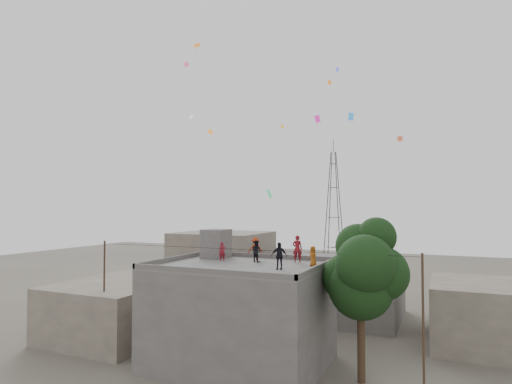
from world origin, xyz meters
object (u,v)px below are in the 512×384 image
stair_head_box (216,244)px  tree (364,271)px  transmission_tower (334,211)px  person_dark_adult (279,256)px  person_red_adult (297,249)px

stair_head_box → tree: bearing=-10.7°
transmission_tower → person_dark_adult: size_ratio=12.88×
tree → transmission_tower: bearing=106.1°
person_red_adult → person_dark_adult: (0.06, -3.45, -0.09)m
tree → transmission_tower: transmission_tower is taller
stair_head_box → person_dark_adult: 6.89m
stair_head_box → person_dark_adult: size_ratio=1.29×
stair_head_box → transmission_tower: 37.46m
transmission_tower → stair_head_box: bearing=-88.8°
stair_head_box → person_red_adult: size_ratio=1.15×
person_red_adult → person_dark_adult: bearing=78.7°
tree → person_red_adult: 5.15m
transmission_tower → person_red_adult: size_ratio=11.54×
tree → person_red_adult: (-4.61, 2.11, 0.86)m
stair_head_box → tree: size_ratio=0.22×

